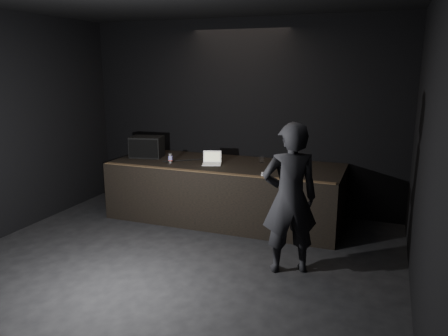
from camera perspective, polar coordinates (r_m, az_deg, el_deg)
name	(u,v)px	position (r m, az deg, el deg)	size (l,w,h in m)	color
ground	(147,289)	(5.60, -10.00, -15.29)	(7.00, 7.00, 0.00)	black
room_walls	(140,124)	(4.97, -10.92, 5.69)	(6.10, 7.10, 3.52)	black
stage_riser	(226,191)	(7.70, 0.22, -3.05)	(4.00, 1.50, 1.00)	black
riser_lip	(210,172)	(6.93, -1.83, -0.56)	(3.92, 0.10, 0.01)	brown
stage_monitor	(147,147)	(8.23, -10.06, 2.74)	(0.64, 0.53, 0.38)	black
cable	(191,160)	(7.85, -4.39, 1.06)	(0.02, 0.02, 1.00)	black
laptop	(212,161)	(7.54, -1.59, 0.95)	(0.38, 0.36, 0.22)	silver
beer_can	(170,158)	(7.66, -7.02, 1.28)	(0.07, 0.07, 0.17)	silver
plastic_cup	(262,160)	(7.67, 4.94, 1.11)	(0.09, 0.09, 0.11)	white
wii_remote	(263,174)	(6.79, 5.06, -0.82)	(0.04, 0.17, 0.03)	white
person	(290,199)	(5.67, 8.59, -3.98)	(0.72, 0.48, 1.99)	black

